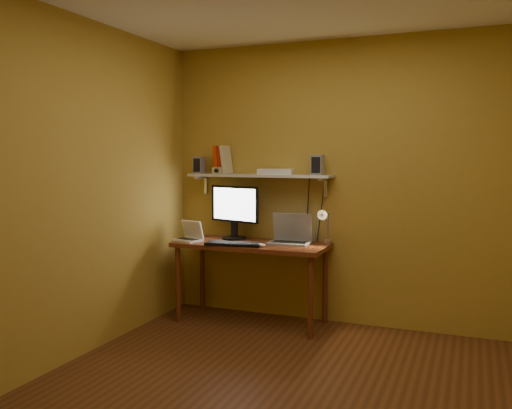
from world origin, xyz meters
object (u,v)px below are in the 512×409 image
at_px(router, 276,172).
at_px(keyboard, 234,244).
at_px(monitor, 234,209).
at_px(netbook, 190,235).
at_px(speaker_left, 199,165).
at_px(mouse, 261,245).
at_px(desk, 251,252).
at_px(desk_lamp, 325,222).
at_px(laptop, 291,236).
at_px(speaker_right, 318,165).
at_px(wall_shelf, 259,176).
at_px(shelf_camera, 217,171).

bearing_deg(router, keyboard, -122.38).
bearing_deg(router, monitor, -174.78).
xyz_separation_m(netbook, speaker_left, (-0.06, 0.31, 0.66)).
distance_m(netbook, mouse, 0.75).
distance_m(desk, desk_lamp, 0.73).
xyz_separation_m(laptop, speaker_right, (0.22, 0.11, 0.64)).
relative_size(speaker_left, router, 0.53).
bearing_deg(speaker_left, router, 4.42).
bearing_deg(desk_lamp, monitor, 177.87).
xyz_separation_m(wall_shelf, monitor, (-0.24, -0.03, -0.32)).
distance_m(mouse, speaker_left, 1.13).
bearing_deg(shelf_camera, wall_shelf, 10.68).
height_order(desk_lamp, router, router).
distance_m(laptop, shelf_camera, 0.95).
bearing_deg(desk, keyboard, -113.42).
height_order(monitor, router, router).
height_order(speaker_right, router, speaker_right).
relative_size(laptop, keyboard, 0.75).
bearing_deg(speaker_left, desk, -12.71).
bearing_deg(monitor, netbook, -125.06).
relative_size(desk_lamp, speaker_right, 2.05).
height_order(netbook, keyboard, netbook).
height_order(monitor, laptop, monitor).
bearing_deg(monitor, router, 21.78).
distance_m(speaker_left, shelf_camera, 0.26).
bearing_deg(desk_lamp, desk, -169.19).
xyz_separation_m(monitor, shelf_camera, (-0.16, -0.04, 0.37)).
height_order(monitor, speaker_right, speaker_right).
bearing_deg(speaker_left, desk_lamp, 1.38).
xyz_separation_m(laptop, speaker_left, (-0.99, 0.10, 0.64)).
distance_m(laptop, speaker_left, 1.18).
xyz_separation_m(desk, laptop, (0.35, 0.10, 0.16)).
bearing_deg(keyboard, shelf_camera, 127.69).
xyz_separation_m(speaker_left, router, (0.81, -0.00, -0.06)).
bearing_deg(desk_lamp, wall_shelf, 174.12).
height_order(laptop, speaker_left, speaker_left).
bearing_deg(shelf_camera, mouse, -27.84).
bearing_deg(laptop, desk_lamp, 3.81).
bearing_deg(netbook, wall_shelf, 45.92).
bearing_deg(mouse, laptop, 38.69).
bearing_deg(keyboard, wall_shelf, 70.53).
distance_m(monitor, router, 0.55).
distance_m(desk, keyboard, 0.24).
relative_size(desk_lamp, speaker_left, 2.24).
bearing_deg(wall_shelf, desk_lamp, -5.88).
height_order(netbook, speaker_right, speaker_right).
relative_size(wall_shelf, speaker_right, 7.65).
xyz_separation_m(desk, shelf_camera, (-0.40, 0.12, 0.74)).
bearing_deg(speaker_right, mouse, -133.49).
height_order(netbook, shelf_camera, shelf_camera).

